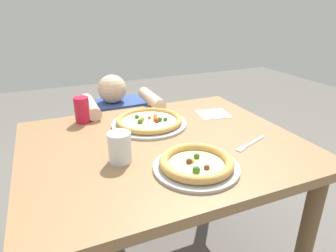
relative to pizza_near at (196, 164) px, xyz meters
name	(u,v)px	position (x,y,z in m)	size (l,w,h in m)	color
dining_table	(162,164)	(-0.03, 0.26, -0.13)	(1.16, 0.95, 0.75)	#936D47
pizza_near	(196,164)	(0.00, 0.00, 0.00)	(0.31, 0.31, 0.04)	#B7B7BC
pizza_far	(149,121)	(-0.01, 0.45, 0.00)	(0.37, 0.37, 0.04)	#B7B7BC
drink_cup_colored	(82,110)	(-0.30, 0.62, 0.04)	(0.07, 0.07, 0.13)	red
water_cup_clear	(120,147)	(-0.23, 0.16, 0.04)	(0.09, 0.09, 0.12)	silver
paper_napkin	(213,114)	(0.35, 0.46, -0.02)	(0.16, 0.14, 0.00)	white
fork	(250,144)	(0.30, 0.08, -0.02)	(0.20, 0.09, 0.00)	silver
diner_seated	(117,147)	(-0.07, 0.96, -0.37)	(0.42, 0.53, 0.89)	#333847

